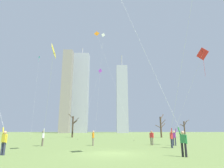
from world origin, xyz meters
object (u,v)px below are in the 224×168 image
kite_flyer_foreground_left_pink (181,82)px  bare_tree_left_of_center (162,126)px  bystander_far_off_by_trees (94,137)px  distant_kite_low_near_trees_purple (100,75)px  kite_flyer_midfield_center_yellow (46,122)px  kite_flyer_midfield_left_blue (163,94)px  distant_kite_drifting_left_orange (100,41)px  bare_tree_right_of_center (74,125)px  kite_flyer_far_back_red (182,117)px  bare_tree_center (185,128)px  distant_kite_drifting_right_white (103,44)px  distant_kite_high_overhead_teal (39,68)px  bystander_watching_nearby (152,137)px

kite_flyer_foreground_left_pink → bare_tree_left_of_center: (5.93, 30.99, -3.04)m
bystander_far_off_by_trees → distant_kite_low_near_trees_purple: bearing=92.6°
kite_flyer_midfield_center_yellow → distant_kite_low_near_trees_purple: distant_kite_low_near_trees_purple is taller
kite_flyer_midfield_left_blue → bystander_far_off_by_trees: kite_flyer_midfield_left_blue is taller
distant_kite_drifting_left_orange → bare_tree_left_of_center: (14.51, 14.15, -15.68)m
bare_tree_right_of_center → kite_flyer_far_back_red: bearing=-56.3°
bare_tree_center → bare_tree_left_of_center: bearing=-160.6°
bystander_far_off_by_trees → bare_tree_left_of_center: bearing=60.8°
distant_kite_drifting_right_white → bystander_far_off_by_trees: bearing=-89.4°
bystander_far_off_by_trees → distant_kite_high_overhead_teal: bearing=125.3°
kite_flyer_foreground_left_pink → bare_tree_right_of_center: 35.58m
distant_kite_drifting_right_white → distant_kite_high_overhead_teal: distant_kite_drifting_right_white is taller
kite_flyer_midfield_left_blue → bare_tree_left_of_center: (8.43, 34.06, -1.37)m
kite_flyer_foreground_left_pink → bare_tree_center: bearing=69.4°
kite_flyer_midfield_left_blue → bystander_far_off_by_trees: (-5.73, 8.75, -3.25)m
kite_flyer_midfield_left_blue → bare_tree_center: bearing=67.6°
bystander_far_off_by_trees → kite_flyer_midfield_left_blue: bearing=-56.8°
kite_flyer_foreground_left_pink → kite_flyer_midfield_center_yellow: kite_flyer_foreground_left_pink is taller
bystander_watching_nearby → distant_kite_drifting_right_white: bearing=108.8°
distant_kite_drifting_right_white → bare_tree_right_of_center: (-7.40, 4.73, -19.89)m
bystander_watching_nearby → distant_kite_drifting_right_white: 30.81m
kite_flyer_midfield_left_blue → bare_tree_left_of_center: size_ratio=3.03×
kite_flyer_midfield_left_blue → bystander_far_off_by_trees: size_ratio=10.64×
bare_tree_right_of_center → distant_kite_drifting_right_white: bearing=-32.6°
bystander_watching_nearby → distant_kite_drifting_right_white: size_ratio=0.06×
kite_flyer_midfield_left_blue → distant_kite_high_overhead_teal: distant_kite_high_overhead_teal is taller
bystander_far_off_by_trees → kite_flyer_far_back_red: bearing=-2.1°
kite_flyer_midfield_left_blue → distant_kite_drifting_right_white: 35.86m
bystander_far_off_by_trees → distant_kite_drifting_right_white: distant_kite_drifting_right_white is taller
kite_flyer_midfield_center_yellow → bystander_watching_nearby: kite_flyer_midfield_center_yellow is taller
bystander_watching_nearby → distant_kite_low_near_trees_purple: bearing=111.9°
distant_kite_drifting_left_orange → distant_kite_high_overhead_teal: bearing=142.8°
bystander_watching_nearby → bystander_far_off_by_trees: bearing=-173.6°
kite_flyer_foreground_left_pink → kite_flyer_midfield_left_blue: kite_flyer_foreground_left_pink is taller
kite_flyer_midfield_center_yellow → bystander_watching_nearby: size_ratio=5.63×
bare_tree_center → distant_kite_high_overhead_teal: bearing=-173.9°
distant_kite_low_near_trees_purple → bare_tree_left_of_center: bearing=20.1°
kite_flyer_foreground_left_pink → distant_kite_drifting_right_white: 32.98m
bystander_watching_nearby → bare_tree_right_of_center: 29.15m
bystander_watching_nearby → distant_kite_low_near_trees_purple: size_ratio=0.10×
bystander_watching_nearby → distant_kite_drifting_left_orange: 21.60m
kite_flyer_foreground_left_pink → kite_flyer_midfield_left_blue: (-2.49, -3.07, -1.66)m
kite_flyer_midfield_center_yellow → bystander_far_off_by_trees: size_ratio=5.63×
kite_flyer_far_back_red → distant_kite_high_overhead_teal: bearing=138.1°
kite_flyer_midfield_left_blue → distant_kite_low_near_trees_purple: bearing=103.1°
distant_kite_low_near_trees_purple → bystander_watching_nearby: bearing=-68.1°
kite_flyer_foreground_left_pink → distant_kite_high_overhead_teal: size_ratio=1.00×
bystander_watching_nearby → distant_kite_low_near_trees_purple: 24.39m
kite_flyer_midfield_left_blue → kite_flyer_midfield_center_yellow: (-10.69, 6.97, -1.63)m
kite_flyer_midfield_left_blue → kite_flyer_midfield_center_yellow: bearing=146.9°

